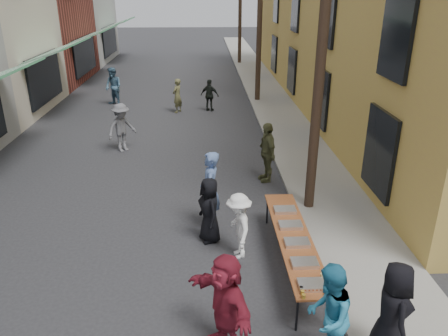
{
  "coord_description": "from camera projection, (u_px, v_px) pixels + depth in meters",
  "views": [
    {
      "loc": [
        1.53,
        -7.39,
        5.58
      ],
      "look_at": [
        2.0,
        2.86,
        1.3
      ],
      "focal_mm": 35.0,
      "sensor_mm": 36.0,
      "label": 1
    }
  ],
  "objects": [
    {
      "name": "guest_front_a",
      "position": [
        209.0,
        210.0,
        10.1
      ],
      "size": [
        0.73,
        0.9,
        1.58
      ],
      "primitive_type": "imported",
      "rotation": [
        0.0,
        0.0,
        -1.23
      ],
      "color": "black",
      "rests_on": "ground"
    },
    {
      "name": "passerby_far",
      "position": [
        113.0,
        87.0,
        21.77
      ],
      "size": [
        1.16,
        1.14,
        1.89
      ],
      "primitive_type": "imported",
      "rotation": [
        0.0,
        0.0,
        5.57
      ],
      "color": "#426680",
      "rests_on": "ground"
    },
    {
      "name": "guest_front_b",
      "position": [
        210.0,
        190.0,
        10.63
      ],
      "size": [
        0.53,
        0.76,
        1.97
      ],
      "primitive_type": "imported",
      "rotation": [
        0.0,
        0.0,
        -1.65
      ],
      "color": "#536EA2",
      "rests_on": "ground"
    },
    {
      "name": "catering_tray_foil_d",
      "position": [
        291.0,
        225.0,
        9.47
      ],
      "size": [
        0.5,
        0.33,
        0.08
      ],
      "primitive_type": "cube",
      "color": "#B2B2B7",
      "rests_on": "serving_table"
    },
    {
      "name": "server",
      "position": [
        392.0,
        313.0,
        6.68
      ],
      "size": [
        0.58,
        0.87,
        1.73
      ],
      "primitive_type": "imported",
      "rotation": [
        0.0,
        0.0,
        1.54
      ],
      "color": "black",
      "rests_on": "sidewalk"
    },
    {
      "name": "utility_pole_near",
      "position": [
        323.0,
        37.0,
        10.12
      ],
      "size": [
        0.26,
        0.26,
        9.0
      ],
      "primitive_type": "cylinder",
      "color": "#2D2116",
      "rests_on": "ground"
    },
    {
      "name": "condiment_jar_b",
      "position": [
        302.0,
        293.0,
        7.39
      ],
      "size": [
        0.07,
        0.07,
        0.08
      ],
      "primitive_type": "cylinder",
      "color": "#A57F26",
      "rests_on": "serving_table"
    },
    {
      "name": "guest_front_d",
      "position": [
        239.0,
        226.0,
        9.49
      ],
      "size": [
        0.7,
        1.05,
        1.52
      ],
      "primitive_type": "imported",
      "rotation": [
        0.0,
        0.0,
        -1.43
      ],
      "color": "white",
      "rests_on": "ground"
    },
    {
      "name": "condiment_jar_c",
      "position": [
        301.0,
        289.0,
        7.48
      ],
      "size": [
        0.07,
        0.07,
        0.08
      ],
      "primitive_type": "cylinder",
      "color": "#A57F26",
      "rests_on": "serving_table"
    },
    {
      "name": "utility_pole_mid",
      "position": [
        260.0,
        10.0,
        21.18
      ],
      "size": [
        0.26,
        0.26,
        9.0
      ],
      "primitive_type": "cylinder",
      "color": "#2D2116",
      "rests_on": "ground"
    },
    {
      "name": "catering_tray_buns_end",
      "position": [
        285.0,
        210.0,
        10.11
      ],
      "size": [
        0.5,
        0.33,
        0.08
      ],
      "primitive_type": "cube",
      "color": "tan",
      "rests_on": "serving_table"
    },
    {
      "name": "sidewalk",
      "position": [
        270.0,
        100.0,
        22.92
      ],
      "size": [
        2.2,
        60.0,
        0.1
      ],
      "primitive_type": "cube",
      "color": "gray",
      "rests_on": "ground"
    },
    {
      "name": "catering_tray_buns",
      "position": [
        297.0,
        243.0,
        8.82
      ],
      "size": [
        0.5,
        0.33,
        0.08
      ],
      "primitive_type": "cube",
      "color": "tan",
      "rests_on": "serving_table"
    },
    {
      "name": "catering_tray_foil_b",
      "position": [
        304.0,
        263.0,
        8.18
      ],
      "size": [
        0.5,
        0.33,
        0.08
      ],
      "primitive_type": "cube",
      "color": "#B2B2B7",
      "rests_on": "serving_table"
    },
    {
      "name": "ground",
      "position": [
        133.0,
        282.0,
        8.9
      ],
      "size": [
        120.0,
        120.0,
        0.0
      ],
      "primitive_type": "plane",
      "color": "#28282B",
      "rests_on": "ground"
    },
    {
      "name": "passerby_right",
      "position": [
        177.0,
        96.0,
        20.59
      ],
      "size": [
        0.62,
        0.7,
        1.61
      ],
      "primitive_type": "imported",
      "rotation": [
        0.0,
        0.0,
        4.21
      ],
      "color": "brown",
      "rests_on": "ground"
    },
    {
      "name": "passerby_mid",
      "position": [
        210.0,
        95.0,
        20.84
      ],
      "size": [
        0.97,
        0.67,
        1.52
      ],
      "primitive_type": "imported",
      "rotation": [
        0.0,
        0.0,
        2.77
      ],
      "color": "black",
      "rests_on": "ground"
    },
    {
      "name": "guest_front_e",
      "position": [
        267.0,
        152.0,
        13.24
      ],
      "size": [
        0.68,
        1.16,
        1.85
      ],
      "primitive_type": "imported",
      "rotation": [
        0.0,
        0.0,
        -1.35
      ],
      "color": "brown",
      "rests_on": "ground"
    },
    {
      "name": "cup_stack",
      "position": [
        328.0,
        293.0,
        7.35
      ],
      "size": [
        0.08,
        0.08,
        0.12
      ],
      "primitive_type": "cylinder",
      "color": "tan",
      "rests_on": "serving_table"
    },
    {
      "name": "guest_front_c",
      "position": [
        328.0,
        317.0,
        6.69
      ],
      "size": [
        0.98,
        1.08,
        1.8
      ],
      "primitive_type": "imported",
      "rotation": [
        0.0,
        0.0,
        -2.0
      ],
      "color": "teal",
      "rests_on": "ground"
    },
    {
      "name": "passerby_left",
      "position": [
        122.0,
        128.0,
        15.68
      ],
      "size": [
        1.28,
        1.26,
        1.77
      ],
      "primitive_type": "imported",
      "rotation": [
        0.0,
        0.0,
        0.76
      ],
      "color": "slate",
      "rests_on": "ground"
    },
    {
      "name": "serving_table",
      "position": [
        294.0,
        238.0,
        9.13
      ],
      "size": [
        0.7,
        4.0,
        0.75
      ],
      "color": "brown",
      "rests_on": "ground"
    },
    {
      "name": "catering_tray_sausage",
      "position": [
        313.0,
        285.0,
        7.58
      ],
      "size": [
        0.5,
        0.33,
        0.08
      ],
      "primitive_type": "cube",
      "color": "maroon",
      "rests_on": "serving_table"
    },
    {
      "name": "guest_queue_back",
      "position": [
        226.0,
        303.0,
        7.01
      ],
      "size": [
        1.3,
        1.67,
        1.77
      ],
      "primitive_type": "imported",
      "rotation": [
        0.0,
        0.0,
        -1.02
      ],
      "color": "maroon",
      "rests_on": "ground"
    },
    {
      "name": "condiment_jar_a",
      "position": [
        304.0,
        296.0,
        7.29
      ],
      "size": [
        0.07,
        0.07,
        0.08
      ],
      "primitive_type": "cylinder",
      "color": "#A57F26",
      "rests_on": "serving_table"
    },
    {
      "name": "building_ochre",
      "position": [
        408.0,
        0.0,
        20.35
      ],
      "size": [
        10.0,
        28.0,
        10.0
      ],
      "primitive_type": "cube",
      "color": "gold",
      "rests_on": "ground"
    },
    {
      "name": "utility_pole_far",
      "position": [
        240.0,
        2.0,
        32.24
      ],
      "size": [
        0.26,
        0.26,
        9.0
      ],
      "primitive_type": "cylinder",
      "color": "#2D2116",
      "rests_on": "ground"
    }
  ]
}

